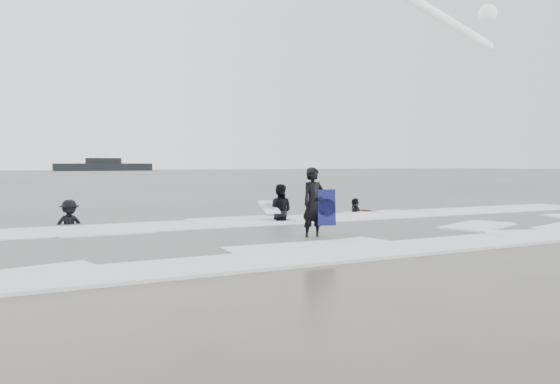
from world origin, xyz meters
name	(u,v)px	position (x,y,z in m)	size (l,w,h in m)	color
ground	(371,248)	(0.00, 0.00, 0.00)	(320.00, 320.00, 0.00)	brown
sea	(70,176)	(0.00, 80.00, 0.06)	(320.00, 320.00, 0.00)	#47544C
surfer_centre	(314,239)	(-0.52, 1.88, 0.00)	(0.71, 0.46, 1.94)	black
surfer_wading	(280,223)	(0.44, 5.95, 0.00)	(0.91, 0.71, 1.86)	black
surfer_breaker	(70,226)	(-6.11, 7.96, 0.00)	(1.10, 0.63, 1.70)	black
surfer_right_near	(355,215)	(4.39, 7.23, 0.00)	(1.06, 0.44, 1.81)	black
surfer_right_far	(281,209)	(2.97, 11.00, 0.00)	(0.73, 0.48, 1.50)	black
surf_foam	(299,229)	(0.00, 3.70, 0.04)	(30.03, 9.06, 0.09)	white
bodyboards	(323,209)	(1.59, 5.00, 0.50)	(5.74, 6.28, 1.25)	#0F1349
vessel_horizon	(104,166)	(13.69, 142.34, 1.29)	(25.35, 4.53, 3.44)	black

